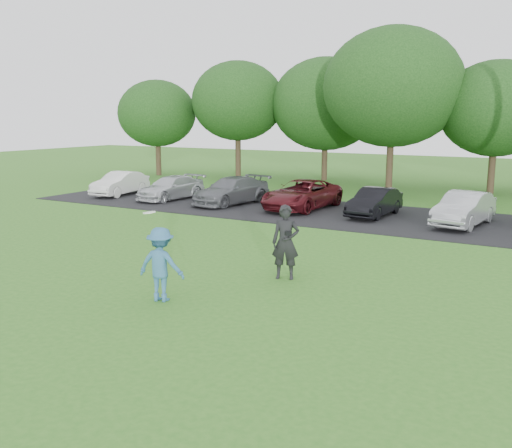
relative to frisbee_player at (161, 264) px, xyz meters
The scene contains 6 objects.
ground 1.23m from the frisbee_player, 38.53° to the right, with size 100.00×100.00×0.00m, color #327220.
parking_lot 12.48m from the frisbee_player, 86.70° to the left, with size 32.00×6.50×0.03m, color black.
frisbee_player is the anchor object (origin of this frame).
camera_bystander 3.30m from the frisbee_player, 61.25° to the left, with size 0.79×0.65×1.86m.
parked_cars 12.40m from the frisbee_player, 87.38° to the left, with size 28.27×5.06×1.24m.
tree_row 22.67m from the frisbee_player, 84.27° to the left, with size 42.39×9.85×8.64m.
Camera 1 is at (7.06, -8.85, 4.02)m, focal length 40.00 mm.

